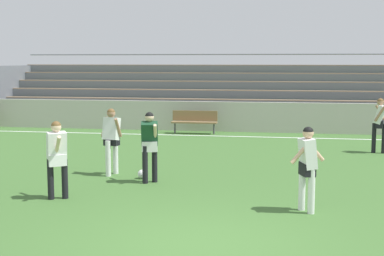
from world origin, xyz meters
TOP-DOWN VIEW (x-y plane):
  - ground_plane at (0.00, 0.00)m, footprint 160.00×160.00m
  - field_line_sideline at (0.00, 12.30)m, footprint 44.00×0.12m
  - sideline_wall at (0.00, 13.74)m, footprint 48.00×0.16m
  - bleacher_stand at (-1.11, 16.57)m, footprint 21.62×4.53m
  - bench_near_bin at (-2.19, 12.88)m, footprint 1.80×0.40m
  - player_white_challenging at (-2.97, 4.78)m, footprint 0.53×0.46m
  - player_dark_wide_right at (-1.82, 4.08)m, footprint 0.48×0.62m
  - player_white_dropping_back at (-3.34, 2.29)m, footprint 0.50×0.73m
  - player_white_wide_left at (1.71, 2.15)m, footprint 0.67×0.49m
  - player_white_overlapping at (4.21, 9.32)m, footprint 0.46×0.55m
  - soccer_ball at (-2.12, 4.48)m, footprint 0.22×0.22m

SIDE VIEW (x-z plane):
  - ground_plane at x=0.00m, z-range 0.00..0.00m
  - field_line_sideline at x=0.00m, z-range 0.00..0.01m
  - soccer_ball at x=-2.12m, z-range 0.00..0.22m
  - bench_near_bin at x=-2.19m, z-range 0.10..1.00m
  - sideline_wall at x=0.00m, z-range 0.00..1.21m
  - player_white_dropping_back at x=-3.34m, z-range 0.15..1.78m
  - player_white_wide_left at x=1.71m, z-range 0.15..1.78m
  - player_dark_wide_right at x=-1.82m, z-range 0.16..1.83m
  - player_white_challenging at x=-2.97m, z-range 0.16..1.84m
  - player_white_overlapping at x=4.21m, z-range 0.17..1.88m
  - bleacher_stand at x=-1.11m, z-range -0.20..3.01m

